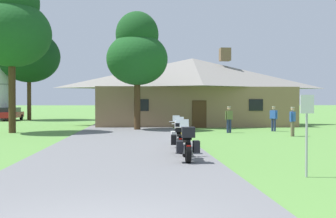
{
  "coord_description": "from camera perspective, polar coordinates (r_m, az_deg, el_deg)",
  "views": [
    {
      "loc": [
        0.6,
        -5.59,
        1.94
      ],
      "look_at": [
        2.6,
        20.86,
        1.51
      ],
      "focal_mm": 42.62,
      "sensor_mm": 36.0,
      "label": 1
    }
  ],
  "objects": [
    {
      "name": "ground_plane",
      "position": [
        25.67,
        -5.66,
        -3.4
      ],
      "size": [
        500.0,
        500.0,
        0.0
      ],
      "primitive_type": "plane",
      "color": "#56893D"
    },
    {
      "name": "asphalt_driveway",
      "position": [
        23.68,
        -5.78,
        -3.7
      ],
      "size": [
        6.4,
        80.0,
        0.06
      ],
      "primitive_type": "cube",
      "color": "slate",
      "rests_on": "ground"
    },
    {
      "name": "motorcycle_yellow_nearest_to_camera",
      "position": [
        12.95,
        2.71,
        -4.98
      ],
      "size": [
        0.74,
        2.08,
        1.3
      ],
      "rotation": [
        0.0,
        0.0,
        -0.03
      ],
      "color": "black",
      "rests_on": "asphalt_driveway"
    },
    {
      "name": "motorcycle_white_second_in_row",
      "position": [
        15.26,
        1.79,
        -4.08
      ],
      "size": [
        0.82,
        2.08,
        1.3
      ],
      "rotation": [
        0.0,
        0.0,
        -0.08
      ],
      "color": "black",
      "rests_on": "asphalt_driveway"
    },
    {
      "name": "motorcycle_black_farthest_in_row",
      "position": [
        17.04,
        1.53,
        -3.55
      ],
      "size": [
        0.72,
        2.08,
        1.3
      ],
      "rotation": [
        0.0,
        0.0,
        0.01
      ],
      "color": "black",
      "rests_on": "asphalt_driveway"
    },
    {
      "name": "stone_lodge",
      "position": [
        34.47,
        3.52,
        2.63
      ],
      "size": [
        16.76,
        8.22,
        6.65
      ],
      "color": "#896B4C",
      "rests_on": "ground"
    },
    {
      "name": "bystander_olive_shirt_near_lodge",
      "position": [
        25.76,
        8.71,
        -1.28
      ],
      "size": [
        0.53,
        0.32,
        1.69
      ],
      "rotation": [
        0.0,
        0.0,
        3.45
      ],
      "color": "navy",
      "rests_on": "ground"
    },
    {
      "name": "bystander_blue_shirt_beside_signpost",
      "position": [
        27.69,
        14.87,
        -1.15
      ],
      "size": [
        0.42,
        0.41,
        1.69
      ],
      "rotation": [
        0.0,
        0.0,
        5.5
      ],
      "color": "navy",
      "rests_on": "ground"
    },
    {
      "name": "bystander_blue_shirt_by_tree",
      "position": [
        23.93,
        17.39,
        -1.48
      ],
      "size": [
        0.41,
        0.42,
        1.69
      ],
      "rotation": [
        0.0,
        0.0,
        0.8
      ],
      "color": "#75664C",
      "rests_on": "ground"
    },
    {
      "name": "metal_signpost_roadside",
      "position": [
        10.93,
        19.23,
        -2.22
      ],
      "size": [
        0.36,
        0.06,
        2.14
      ],
      "color": "#9EA0A5",
      "rests_on": "ground"
    },
    {
      "name": "tree_left_near",
      "position": [
        27.73,
        -21.46,
        11.17
      ],
      "size": [
        4.97,
        4.97,
        10.18
      ],
      "color": "#422D19",
      "rests_on": "ground"
    },
    {
      "name": "tree_left_far",
      "position": [
        46.92,
        -19.28,
        8.1
      ],
      "size": [
        6.75,
        6.75,
        12.26
      ],
      "color": "#422D19",
      "rests_on": "ground"
    },
    {
      "name": "tree_by_lodge_front",
      "position": [
        28.06,
        -4.43,
        8.12
      ],
      "size": [
        4.26,
        4.26,
        8.27
      ],
      "color": "#422D19",
      "rests_on": "ground"
    },
    {
      "name": "parked_red_suv_far_left",
      "position": [
        46.05,
        -21.74,
        -0.58
      ],
      "size": [
        1.96,
        4.63,
        1.4
      ],
      "rotation": [
        0.0,
        0.0,
        0.01
      ],
      "color": "maroon",
      "rests_on": "ground"
    }
  ]
}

